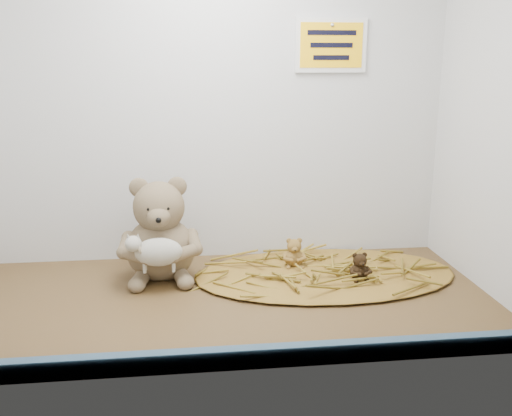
{
  "coord_description": "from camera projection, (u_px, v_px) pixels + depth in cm",
  "views": [
    {
      "loc": [
        -6.28,
        -116.87,
        51.32
      ],
      "look_at": [
        8.01,
        4.68,
        19.53
      ],
      "focal_mm": 40.0,
      "sensor_mm": 36.0,
      "label": 1
    }
  ],
  "objects": [
    {
      "name": "alcove_shell",
      "position": [
        217.0,
        90.0,
        1.23
      ],
      "size": [
        120.4,
        60.2,
        90.4
      ],
      "color": "#453017",
      "rests_on": "ground"
    },
    {
      "name": "front_rail",
      "position": [
        232.0,
        358.0,
        0.98
      ],
      "size": [
        119.28,
        2.2,
        3.6
      ],
      "primitive_type": "cube",
      "color": "#38546B",
      "rests_on": "shelf_floor"
    },
    {
      "name": "mini_teddy_brown",
      "position": [
        359.0,
        265.0,
        1.34
      ],
      "size": [
        5.67,
        5.95,
        6.63
      ],
      "primitive_type": null,
      "rotation": [
        0.0,
        0.0,
        0.06
      ],
      "color": "black",
      "rests_on": "straw_bed"
    },
    {
      "name": "straw_bed",
      "position": [
        325.0,
        274.0,
        1.4
      ],
      "size": [
        64.35,
        37.36,
        1.25
      ],
      "primitive_type": "ellipsoid",
      "color": "brown",
      "rests_on": "shelf_floor"
    },
    {
      "name": "wall_sign",
      "position": [
        331.0,
        45.0,
        1.44
      ],
      "size": [
        16.0,
        1.2,
        11.0
      ],
      "primitive_type": "cube",
      "color": "#FDB70C",
      "rests_on": "back_wall"
    },
    {
      "name": "toy_lamb",
      "position": [
        159.0,
        252.0,
        1.29
      ],
      "size": [
        14.02,
        8.56,
        9.06
      ],
      "primitive_type": null,
      "color": "#B0AE9E",
      "rests_on": "main_teddy"
    },
    {
      "name": "main_teddy",
      "position": [
        160.0,
        228.0,
        1.36
      ],
      "size": [
        20.55,
        21.62,
        24.71
      ],
      "primitive_type": null,
      "rotation": [
        0.0,
        0.0,
        0.03
      ],
      "color": "#80684E",
      "rests_on": "shelf_floor"
    },
    {
      "name": "mini_teddy_tan",
      "position": [
        294.0,
        251.0,
        1.43
      ],
      "size": [
        6.38,
        6.68,
        7.33
      ],
      "primitive_type": null,
      "rotation": [
        0.0,
        0.0,
        -0.08
      ],
      "color": "olive",
      "rests_on": "straw_bed"
    }
  ]
}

